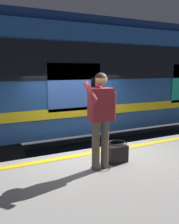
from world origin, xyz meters
TOP-DOWN VIEW (x-y plane):
  - ground_plane at (0.00, 0.00)m, footprint 24.99×24.99m
  - platform at (0.00, 2.11)m, footprint 12.59×4.22m
  - safety_line at (0.00, 0.30)m, footprint 12.33×0.16m
  - track_rail_near at (0.00, -1.61)m, footprint 16.36×0.08m
  - track_rail_far at (0.00, -3.05)m, footprint 16.36×0.08m
  - train_carriage at (-1.94, -2.32)m, footprint 11.05×3.00m
  - passenger at (0.25, 1.02)m, footprint 0.57×0.55m
  - handbag at (-0.17, 0.92)m, footprint 0.39×0.35m

SIDE VIEW (x-z plane):
  - ground_plane at x=0.00m, z-range 0.00..0.00m
  - track_rail_near at x=0.00m, z-range 0.00..0.16m
  - track_rail_far at x=0.00m, z-range 0.00..0.16m
  - platform at x=0.00m, z-range 0.00..0.89m
  - safety_line at x=0.00m, z-range 0.89..0.90m
  - handbag at x=-0.17m, z-range 0.87..1.27m
  - passenger at x=0.25m, z-range 1.05..2.75m
  - train_carriage at x=-1.94m, z-range 0.54..4.37m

